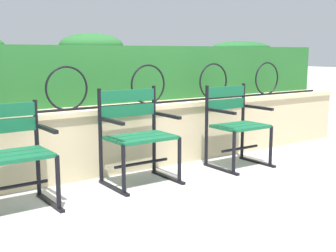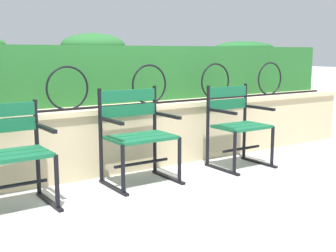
# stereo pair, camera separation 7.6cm
# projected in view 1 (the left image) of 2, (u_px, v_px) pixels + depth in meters

# --- Properties ---
(ground_plane) EXTENTS (60.00, 60.00, 0.00)m
(ground_plane) POSITION_uv_depth(u_px,v_px,m) (173.00, 186.00, 4.07)
(ground_plane) COLOR #B7B5AF
(stone_wall) EXTENTS (6.38, 0.41, 0.67)m
(stone_wall) POSITION_uv_depth(u_px,v_px,m) (129.00, 136.00, 4.66)
(stone_wall) COLOR #C6B289
(stone_wall) RESTS_ON ground
(iron_arch_fence) EXTENTS (5.86, 0.02, 0.42)m
(iron_arch_fence) POSITION_uv_depth(u_px,v_px,m) (113.00, 89.00, 4.39)
(iron_arch_fence) COLOR black
(iron_arch_fence) RESTS_ON stone_wall
(hedge_row) EXTENTS (6.25, 0.48, 0.75)m
(hedge_row) POSITION_uv_depth(u_px,v_px,m) (110.00, 71.00, 4.89)
(hedge_row) COLOR #236028
(hedge_row) RESTS_ON stone_wall
(park_chair_left) EXTENTS (0.63, 0.53, 0.83)m
(park_chair_left) POSITION_uv_depth(u_px,v_px,m) (7.00, 152.00, 3.41)
(park_chair_left) COLOR #145B38
(park_chair_left) RESTS_ON ground
(park_chair_centre) EXTENTS (0.64, 0.52, 0.89)m
(park_chair_centre) POSITION_uv_depth(u_px,v_px,m) (137.00, 133.00, 4.13)
(park_chair_centre) COLOR #145B38
(park_chair_centre) RESTS_ON ground
(park_chair_right) EXTENTS (0.58, 0.52, 0.87)m
(park_chair_right) POSITION_uv_depth(u_px,v_px,m) (236.00, 123.00, 4.75)
(park_chair_right) COLOR #145B38
(park_chair_right) RESTS_ON ground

